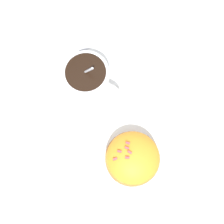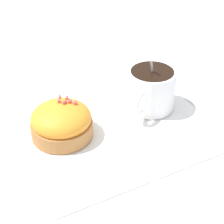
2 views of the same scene
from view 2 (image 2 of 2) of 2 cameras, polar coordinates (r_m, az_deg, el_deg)
ground_plane at (r=0.62m, az=-0.07°, el=-1.79°), size 3.00×3.00×0.00m
paper_napkin at (r=0.62m, az=-0.07°, el=-1.68°), size 0.31×0.29×0.00m
coffee_cup at (r=0.64m, az=5.94°, el=3.66°), size 0.10×0.08×0.10m
frosted_pastry at (r=0.58m, az=-7.71°, el=-1.49°), size 0.10×0.10×0.06m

